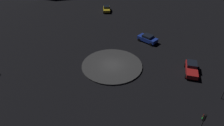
# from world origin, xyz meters

# --- Properties ---
(ground_plane) EXTENTS (119.01, 119.01, 0.00)m
(ground_plane) POSITION_xyz_m (0.00, 0.00, 0.00)
(ground_plane) COLOR black
(roundabout_island) EXTENTS (10.38, 10.38, 0.24)m
(roundabout_island) POSITION_xyz_m (0.00, 0.00, 0.12)
(roundabout_island) COLOR #383838
(roundabout_island) RESTS_ON ground_plane
(car_yellow) EXTENTS (4.33, 2.14, 1.45)m
(car_yellow) POSITION_xyz_m (26.77, 0.85, 0.75)
(car_yellow) COLOR gold
(car_yellow) RESTS_ON ground_plane
(car_blue) EXTENTS (4.16, 4.16, 1.54)m
(car_blue) POSITION_xyz_m (8.37, -7.58, 0.80)
(car_blue) COLOR #1E38A5
(car_blue) RESTS_ON ground_plane
(car_red) EXTENTS (4.79, 3.01, 1.55)m
(car_red) POSITION_xyz_m (-2.20, -12.85, 0.80)
(car_red) COLOR red
(car_red) RESTS_ON ground_plane
(traffic_light_southwest) EXTENTS (0.40, 0.37, 3.72)m
(traffic_light_southwest) POSITION_xyz_m (-14.04, -9.25, 2.66)
(traffic_light_southwest) COLOR #2D2D2D
(traffic_light_southwest) RESTS_ON ground_plane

